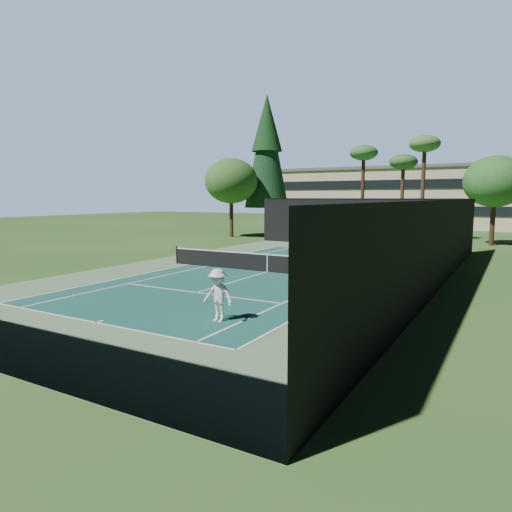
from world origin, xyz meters
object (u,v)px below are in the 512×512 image
(tennis_ball_a, at_px, (74,294))
(park_bench, at_px, (347,239))
(tennis_net, at_px, (267,262))
(player, at_px, (218,295))
(tennis_ball_b, at_px, (233,262))
(tennis_ball_c, at_px, (326,264))
(tennis_ball_d, at_px, (203,257))
(trash_bin, at_px, (337,240))

(tennis_ball_a, bearing_deg, park_bench, 81.98)
(tennis_net, relative_size, park_bench, 8.60)
(player, distance_m, tennis_ball_b, 14.00)
(tennis_ball_a, height_order, park_bench, park_bench)
(tennis_ball_a, bearing_deg, tennis_ball_b, 87.33)
(tennis_net, xyz_separation_m, park_bench, (-0.76, 15.68, -0.01))
(tennis_net, bearing_deg, player, -70.75)
(park_bench, bearing_deg, tennis_ball_c, -77.43)
(player, distance_m, park_bench, 25.70)
(tennis_ball_b, relative_size, park_bench, 0.04)
(tennis_ball_c, bearing_deg, park_bench, 102.57)
(tennis_ball_b, height_order, park_bench, park_bench)
(tennis_ball_d, bearing_deg, player, -51.68)
(player, xyz_separation_m, tennis_ball_b, (-7.12, 12.03, -0.85))
(tennis_ball_c, distance_m, tennis_ball_d, 8.66)
(trash_bin, bearing_deg, park_bench, 9.87)
(tennis_ball_d, relative_size, park_bench, 0.05)
(tennis_ball_d, distance_m, trash_bin, 13.39)
(tennis_net, bearing_deg, tennis_ball_b, 147.94)
(park_bench, relative_size, trash_bin, 1.59)
(tennis_net, distance_m, tennis_ball_c, 4.74)
(park_bench, height_order, trash_bin, park_bench)
(tennis_ball_d, xyz_separation_m, trash_bin, (5.25, 12.31, 0.44))
(player, relative_size, tennis_ball_d, 23.97)
(tennis_net, relative_size, player, 7.26)
(tennis_ball_a, height_order, tennis_ball_c, tennis_ball_c)
(tennis_net, relative_size, tennis_ball_c, 171.07)
(tennis_ball_c, distance_m, trash_bin, 11.66)
(tennis_net, relative_size, tennis_ball_a, 185.97)
(trash_bin, bearing_deg, tennis_ball_d, -113.09)
(tennis_ball_a, xyz_separation_m, tennis_ball_d, (-2.54, 12.56, 0.00))
(tennis_ball_c, height_order, park_bench, park_bench)
(tennis_ball_b, xyz_separation_m, trash_bin, (2.16, 13.20, 0.45))
(tennis_ball_b, relative_size, trash_bin, 0.07)
(park_bench, bearing_deg, tennis_net, -87.22)
(park_bench, bearing_deg, player, -80.72)
(player, bearing_deg, park_bench, 101.45)
(tennis_ball_c, distance_m, park_bench, 11.59)
(tennis_ball_a, relative_size, tennis_ball_d, 0.94)
(tennis_ball_c, relative_size, park_bench, 0.05)
(tennis_ball_b, xyz_separation_m, tennis_ball_d, (-3.08, 0.89, 0.00))
(tennis_ball_a, bearing_deg, player, -2.66)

